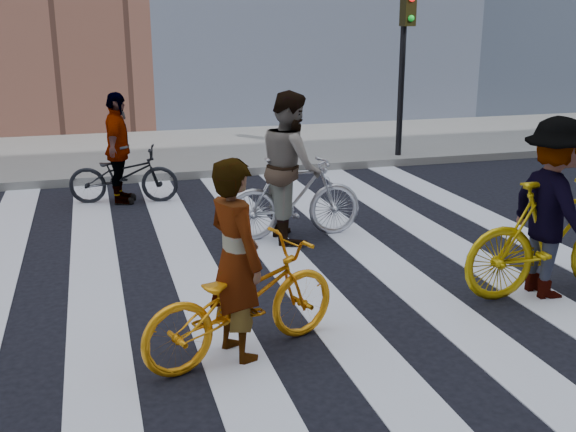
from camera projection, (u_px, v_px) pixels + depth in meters
name	position (u px, v px, depth m)	size (l,w,h in m)	color
ground	(248.00, 276.00, 7.57)	(100.00, 100.00, 0.00)	black
sidewalk_far	(169.00, 152.00, 14.47)	(100.00, 5.00, 0.15)	gray
zebra_crosswalk	(248.00, 275.00, 7.57)	(8.25, 10.00, 0.01)	silver
traffic_signal	(405.00, 47.00, 13.04)	(0.22, 0.42, 3.33)	black
bike_yellow_left	(242.00, 301.00, 5.66)	(0.65, 1.87, 0.98)	orange
bike_silver_mid	(294.00, 198.00, 8.79)	(0.51, 1.81, 1.09)	#B6B7C1
bike_yellow_right	(554.00, 238.00, 6.92)	(0.58, 2.04, 1.23)	#CAA20B
bike_dark_rear	(123.00, 175.00, 10.54)	(0.59, 1.69, 0.89)	black
rider_left	(236.00, 260.00, 5.55)	(0.63, 0.41, 1.72)	slate
rider_mid	(291.00, 166.00, 8.65)	(0.94, 0.73, 1.93)	slate
rider_right	(554.00, 209.00, 6.81)	(1.20, 0.69, 1.86)	slate
rider_rear	(118.00, 149.00, 10.41)	(1.02, 0.42, 1.73)	slate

